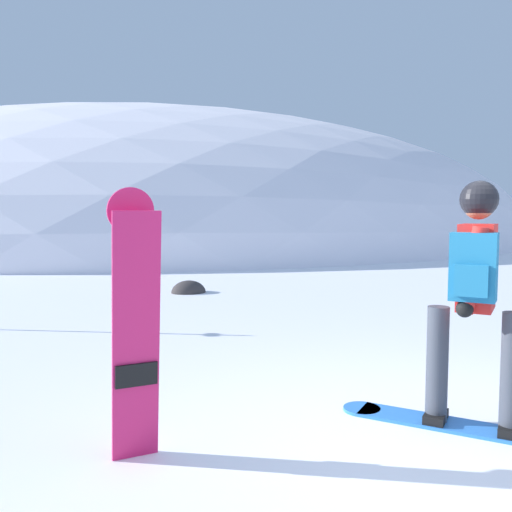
% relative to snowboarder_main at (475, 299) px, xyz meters
% --- Properties ---
extents(ground_plane, '(300.00, 300.00, 0.00)m').
position_rel_snowboarder_main_xyz_m(ground_plane, '(-0.34, -0.44, -0.92)').
color(ground_plane, white).
extents(ridge_peak_main, '(42.63, 38.37, 14.08)m').
position_rel_snowboarder_main_xyz_m(ridge_peak_main, '(6.10, 29.12, -0.92)').
color(ridge_peak_main, white).
rests_on(ridge_peak_main, ground).
extents(snowboarder_main, '(1.20, 1.54, 1.71)m').
position_rel_snowboarder_main_xyz_m(snowboarder_main, '(0.00, 0.00, 0.00)').
color(snowboarder_main, blue).
rests_on(snowboarder_main, ground).
extents(spare_snowboard, '(0.28, 0.20, 1.65)m').
position_rel_snowboarder_main_xyz_m(spare_snowboard, '(-2.17, 0.56, -0.08)').
color(spare_snowboard, '#D11E5B').
rests_on(spare_snowboard, ground).
extents(rock_dark, '(0.66, 0.56, 0.46)m').
position_rel_snowboarder_main_xyz_m(rock_dark, '(0.32, 7.03, -0.92)').
color(rock_dark, '#383333').
rests_on(rock_dark, ground).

